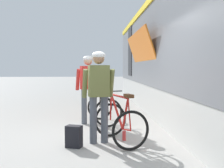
# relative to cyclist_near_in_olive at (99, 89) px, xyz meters

# --- Properties ---
(ground_plane) EXTENTS (80.00, 80.00, 0.00)m
(ground_plane) POSITION_rel_cyclist_near_in_olive_xyz_m (0.05, 0.10, -1.05)
(ground_plane) COLOR #A09E99
(cyclist_near_in_olive) EXTENTS (0.65, 0.38, 1.76)m
(cyclist_near_in_olive) POSITION_rel_cyclist_near_in_olive_xyz_m (0.00, 0.00, 0.00)
(cyclist_near_in_olive) COLOR #4C515B
(cyclist_near_in_olive) RESTS_ON ground
(cyclist_far_in_red) EXTENTS (0.66, 0.42, 1.76)m
(cyclist_far_in_red) POSITION_rel_cyclist_near_in_olive_xyz_m (-0.25, 1.83, 0.00)
(cyclist_far_in_red) COLOR #4C515B
(cyclist_far_in_red) RESTS_ON ground
(bicycle_near_red) EXTENTS (0.99, 1.23, 0.99)m
(bicycle_near_red) POSITION_rel_cyclist_near_in_olive_xyz_m (0.40, -0.04, -0.65)
(bicycle_near_red) COLOR black
(bicycle_near_red) RESTS_ON ground
(bicycle_far_black) EXTENTS (0.89, 1.18, 0.99)m
(bicycle_far_black) POSITION_rel_cyclist_near_in_olive_xyz_m (0.16, 1.85, -0.65)
(bicycle_far_black) COLOR black
(bicycle_far_black) RESTS_ON ground
(backpack_on_platform) EXTENTS (0.33, 0.27, 0.40)m
(backpack_on_platform) POSITION_rel_cyclist_near_in_olive_xyz_m (-0.46, -0.27, -0.85)
(backpack_on_platform) COLOR black
(backpack_on_platform) RESTS_ON ground
(water_bottle_near_the_bikes) EXTENTS (0.07, 0.07, 0.19)m
(water_bottle_near_the_bikes) POSITION_rel_cyclist_near_in_olive_xyz_m (0.51, 0.14, -0.96)
(water_bottle_near_the_bikes) COLOR red
(water_bottle_near_the_bikes) RESTS_ON ground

